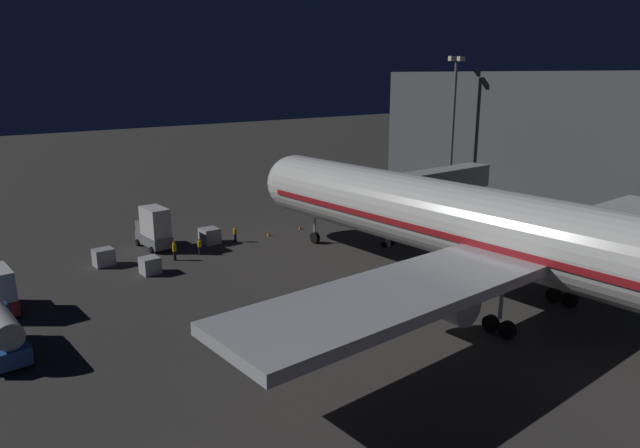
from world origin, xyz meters
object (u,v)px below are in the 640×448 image
baggage_container_near_belt (150,265)px  traffic_cone_nose_port (300,227)px  baggage_container_mid_row (104,257)px  ground_crew_by_belt_loader (200,246)px  traffic_cone_nose_starboard (269,233)px  ground_crew_marshaller_fwd (174,250)px  fuel_tanker (1,331)px  ops_van (154,228)px  ground_crew_near_nose_gear (235,233)px  jet_bridge (421,185)px  apron_floodlight_mast (453,122)px  airliner_at_gate (535,240)px  baggage_container_far_row (210,236)px

baggage_container_near_belt → traffic_cone_nose_port: baggage_container_near_belt is taller
baggage_container_mid_row → ground_crew_by_belt_loader: 8.97m
traffic_cone_nose_starboard → ground_crew_marshaller_fwd: bearing=7.4°
fuel_tanker → traffic_cone_nose_port: (-33.41, -12.57, -1.37)m
baggage_container_near_belt → ground_crew_by_belt_loader: bearing=-160.6°
ops_van → baggage_container_mid_row: 6.65m
ground_crew_near_nose_gear → ground_crew_marshaller_fwd: ground_crew_marshaller_fwd is taller
baggage_container_near_belt → traffic_cone_nose_port: bearing=-169.7°
ground_crew_by_belt_loader → traffic_cone_nose_starboard: 9.36m
jet_bridge → baggage_container_mid_row: 32.84m
fuel_tanker → traffic_cone_nose_port: fuel_tanker is taller
jet_bridge → baggage_container_near_belt: size_ratio=11.38×
apron_floodlight_mast → traffic_cone_nose_starboard: apron_floodlight_mast is taller
fuel_tanker → ground_crew_near_nose_gear: (-24.88, -12.83, -0.69)m
apron_floodlight_mast → traffic_cone_nose_starboard: bearing=-6.2°
ground_crew_near_nose_gear → ground_crew_by_belt_loader: ground_crew_near_nose_gear is taller
airliner_at_gate → apron_floodlight_mast: (-25.50, -27.53, 5.38)m
ground_crew_near_nose_gear → ground_crew_marshaller_fwd: bearing=12.9°
ground_crew_near_nose_gear → airliner_at_gate: bearing=101.6°
ground_crew_near_nose_gear → traffic_cone_nose_port: 8.56m
ground_crew_near_nose_gear → traffic_cone_nose_starboard: (-4.13, 0.26, -0.69)m
airliner_at_gate → baggage_container_far_row: bearing=-74.9°
ground_crew_near_nose_gear → traffic_cone_nose_port: size_ratio=3.17×
ground_crew_near_nose_gear → traffic_cone_nose_port: ground_crew_near_nose_gear is taller
fuel_tanker → traffic_cone_nose_port: 35.72m
ground_crew_marshaller_fwd → airliner_at_gate: bearing=116.0°
baggage_container_far_row → traffic_cone_nose_port: (-10.88, 1.53, -0.55)m
baggage_container_mid_row → airliner_at_gate: bearing=122.2°
jet_bridge → baggage_container_near_belt: (27.45, -7.71, -5.23)m
baggage_container_far_row → ground_crew_by_belt_loader: (2.74, 2.98, 0.11)m
airliner_at_gate → jet_bridge: 21.65m
fuel_tanker → ground_crew_near_nose_gear: size_ratio=3.53×
apron_floodlight_mast → traffic_cone_nose_port: size_ratio=35.82×
baggage_container_near_belt → ground_crew_marshaller_fwd: (-3.36, -2.06, 0.31)m
ops_van → baggage_container_far_row: ops_van is taller
ops_van → baggage_container_mid_row: bearing=21.1°
airliner_at_gate → fuel_tanker: (31.21, -17.98, -4.29)m
airliner_at_gate → apron_floodlight_mast: bearing=-132.8°
jet_bridge → fuel_tanker: size_ratio=2.92×
baggage_container_far_row → ground_crew_near_nose_gear: bearing=151.6°
traffic_cone_nose_starboard → ground_crew_by_belt_loader: bearing=8.9°
baggage_container_near_belt → airliner_at_gate: bearing=123.0°
fuel_tanker → baggage_container_mid_row: size_ratio=3.53×
ground_crew_marshaller_fwd → baggage_container_near_belt: bearing=31.4°
airliner_at_gate → ground_crew_near_nose_gear: size_ratio=36.72×
ops_van → ground_crew_marshaller_fwd: (0.25, 5.13, -1.07)m
fuel_tanker → ground_crew_near_nose_gear: 28.00m
baggage_container_mid_row → fuel_tanker: bearing=50.9°
baggage_container_far_row → ground_crew_near_nose_gear: size_ratio=1.07×
jet_bridge → baggage_container_mid_row: bearing=-22.8°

